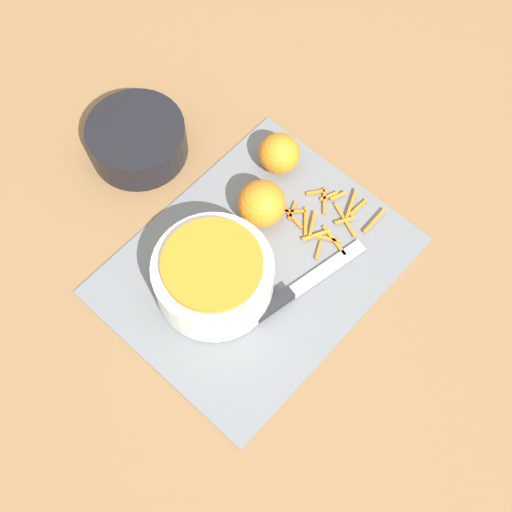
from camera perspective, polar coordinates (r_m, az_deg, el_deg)
The scene contains 8 objects.
ground_plane at distance 1.15m, azimuth 0.00°, elevation -0.79°, with size 4.00×4.00×0.00m, color olive.
cutting_board at distance 1.15m, azimuth 0.00°, elevation -0.72°, with size 0.46×0.37×0.01m.
bowl_speckled at distance 1.09m, azimuth -3.43°, elevation -1.55°, with size 0.19×0.19×0.09m.
bowl_dark at distance 1.25m, azimuth -9.47°, elevation 9.16°, with size 0.17×0.17×0.07m.
knife at distance 1.12m, azimuth 2.19°, elevation -3.37°, with size 0.24×0.07×0.02m.
orange_left at distance 1.15m, azimuth 0.47°, elevation 4.21°, with size 0.08×0.08×0.08m.
orange_right at distance 1.21m, azimuth 1.89°, elevation 8.20°, with size 0.07×0.07×0.07m.
peel_pile at distance 1.19m, azimuth 5.78°, elevation 3.05°, with size 0.15×0.14×0.01m.
Camera 1 is at (-0.36, -0.33, 1.04)m, focal length 50.00 mm.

